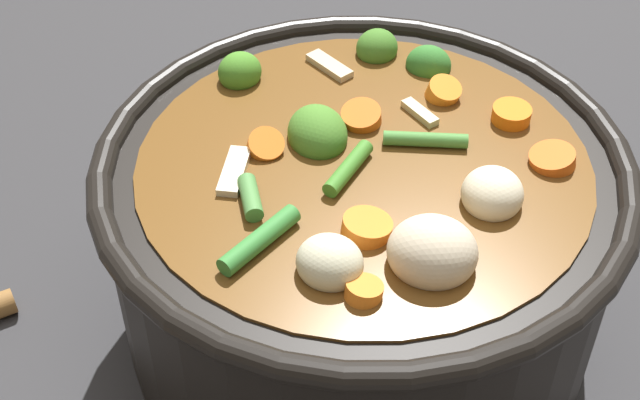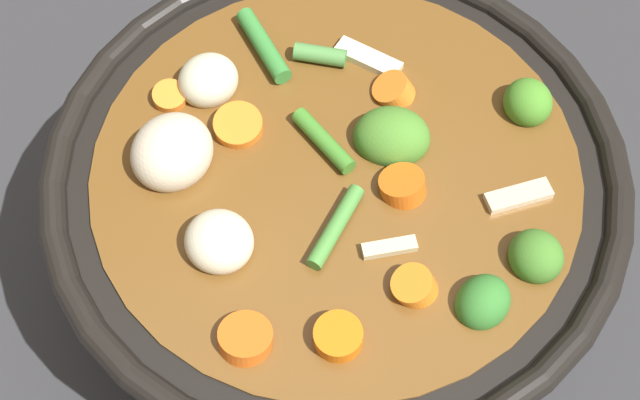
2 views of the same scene
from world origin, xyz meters
The scene contains 2 objects.
ground_plane centered at (0.00, 0.00, 0.00)m, with size 1.10×1.10×0.00m, color #2D2D30.
cooking_pot centered at (0.00, 0.00, 0.08)m, with size 0.32×0.32×0.16m.
Camera 1 is at (0.33, 0.24, 0.47)m, focal length 50.91 mm.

